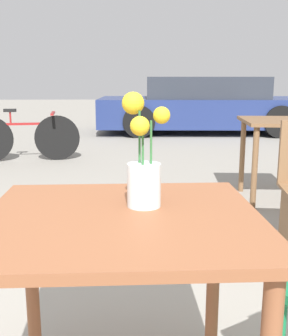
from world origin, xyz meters
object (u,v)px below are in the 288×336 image
Objects in this scene: table_front at (123,251)px; flower_vase at (143,170)px; bicycle at (24,137)px; table_back at (281,135)px; parked_car at (204,106)px.

table_front is 2.33× the size of flower_vase.
flower_vase is 0.24× the size of bicycle.
table_back is 4.83m from parked_car.
flower_vase reaches higher than table_back.
bicycle is at bearing 144.23° from table_back.
table_front is 0.25m from flower_vase.
flower_vase is at bearing -72.13° from bicycle.
parked_car reaches higher than table_front.
table_front is at bearing -126.44° from flower_vase.
parked_car is (2.96, 2.84, 0.22)m from bicycle.
table_back is at bearing -92.46° from parked_car.
flower_vase is 0.08× the size of parked_car.
table_back is at bearing 60.79° from table_front.
table_back is (1.33, 2.41, -0.23)m from flower_vase.
parked_car reaches higher than table_back.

